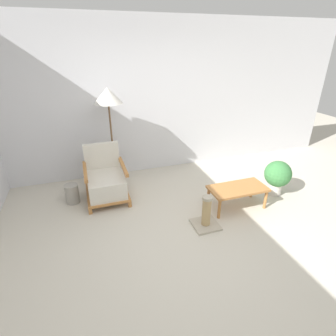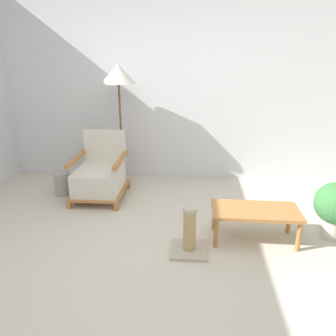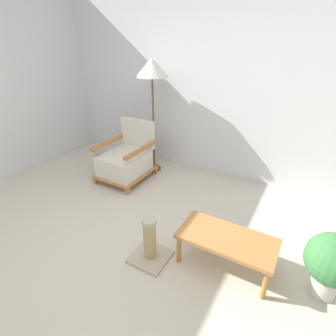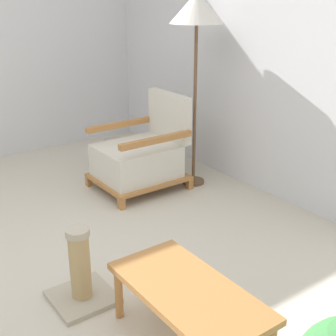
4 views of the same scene
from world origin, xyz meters
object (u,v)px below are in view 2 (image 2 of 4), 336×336
Objects in this scene: armchair at (100,175)px; scratching_post at (189,236)px; coffee_table at (255,213)px; floor_lamp at (118,78)px; vase at (62,184)px; potted_plant at (336,206)px.

scratching_post is at bearing -44.68° from armchair.
scratching_post reaches higher than coffee_table.
vase is (-0.73, -0.41, -1.33)m from floor_lamp.
potted_plant is (2.42, -1.21, -1.14)m from floor_lamp.
floor_lamp reaches higher than vase.
potted_plant is at bearing -26.58° from floor_lamp.
armchair reaches higher than potted_plant.
potted_plant reaches higher than coffee_table.
potted_plant is (3.15, -0.80, 0.20)m from vase.
coffee_table reaches higher than vase.
potted_plant is at bearing -14.27° from vase.
vase is 0.52× the size of potted_plant.
floor_lamp is 2.94m from potted_plant.
armchair is 1.28m from floor_lamp.
floor_lamp is at bearing 65.20° from armchair.
floor_lamp reaches higher than scratching_post.
vase is at bearing -150.53° from floor_lamp.
coffee_table is 2.81× the size of vase.
armchair is at bearing 153.80° from coffee_table.
scratching_post is at bearing -58.57° from floor_lamp.
scratching_post reaches higher than vase.
floor_lamp is (0.20, 0.44, 1.19)m from armchair.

